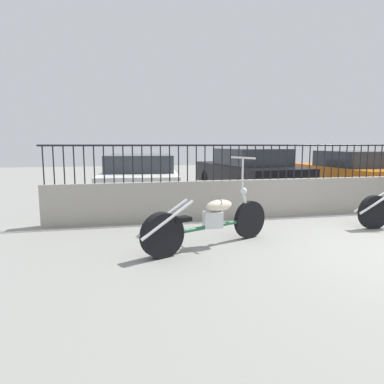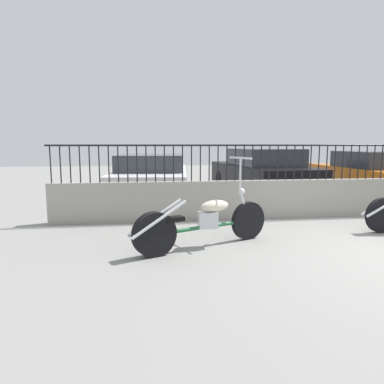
{
  "view_description": "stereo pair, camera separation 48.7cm",
  "coord_description": "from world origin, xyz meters",
  "views": [
    {
      "loc": [
        -3.94,
        -3.9,
        1.53
      ],
      "look_at": [
        -2.7,
        1.79,
        0.7
      ],
      "focal_mm": 32.0,
      "sensor_mm": 36.0,
      "label": 1
    },
    {
      "loc": [
        -3.46,
        -3.99,
        1.53
      ],
      "look_at": [
        -2.7,
        1.79,
        0.7
      ],
      "focal_mm": 32.0,
      "sensor_mm": 36.0,
      "label": 2
    }
  ],
  "objects": [
    {
      "name": "car_white",
      "position": [
        -3.33,
        5.57,
        0.64
      ],
      "size": [
        2.32,
        4.55,
        1.24
      ],
      "rotation": [
        0.0,
        0.0,
        1.47
      ],
      "color": "black",
      "rests_on": "ground_plane"
    },
    {
      "name": "fence_railing",
      "position": [
        -0.0,
        2.74,
        1.27
      ],
      "size": [
        10.71,
        0.04,
        0.73
      ],
      "color": "black",
      "rests_on": "low_wall"
    },
    {
      "name": "motorcycle_green",
      "position": [
        -2.74,
        0.83,
        0.38
      ],
      "size": [
        2.17,
        1.05,
        1.33
      ],
      "rotation": [
        0.0,
        0.0,
        0.41
      ],
      "color": "black",
      "rests_on": "ground_plane"
    },
    {
      "name": "car_orange",
      "position": [
        3.17,
        5.46,
        0.66
      ],
      "size": [
        1.84,
        4.07,
        1.3
      ],
      "rotation": [
        0.0,
        0.0,
        1.57
      ],
      "color": "black",
      "rests_on": "ground_plane"
    },
    {
      "name": "low_wall",
      "position": [
        0.0,
        2.74,
        0.39
      ],
      "size": [
        10.71,
        0.18,
        0.78
      ],
      "color": "#9E998E",
      "rests_on": "ground_plane"
    },
    {
      "name": "car_black",
      "position": [
        -0.09,
        5.8,
        0.7
      ],
      "size": [
        2.16,
        4.57,
        1.38
      ],
      "rotation": [
        0.0,
        0.0,
        1.66
      ],
      "color": "black",
      "rests_on": "ground_plane"
    }
  ]
}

